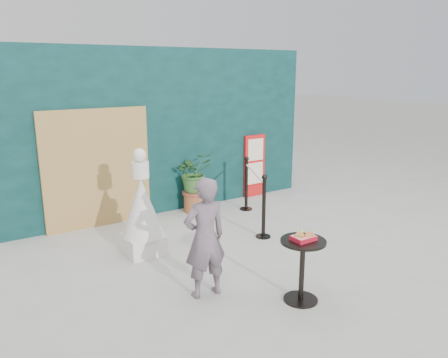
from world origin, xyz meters
TOP-DOWN VIEW (x-y plane):
  - ground at (0.00, 0.00)m, footprint 60.00×60.00m
  - back_wall at (0.00, 3.15)m, footprint 6.00×0.30m
  - bamboo_fence at (-1.40, 2.94)m, footprint 1.80×0.08m
  - woman at (-1.11, -0.10)m, footprint 0.55×0.37m
  - menu_board at (1.90, 2.95)m, footprint 0.50×0.07m
  - statue at (-1.24, 1.44)m, footprint 0.61×0.61m
  - cafe_table at (-0.24, -0.82)m, footprint 0.52×0.52m
  - food_basket at (-0.24, -0.81)m, footprint 0.26×0.19m
  - planter at (0.33, 2.73)m, footprint 0.67×0.58m
  - stanchion_barrier at (0.91, 1.64)m, footprint 0.84×1.54m

SIDE VIEW (x-z plane):
  - ground at x=0.00m, z-range 0.00..0.00m
  - stanchion_barrier at x=0.91m, z-range -0.02..1.01m
  - cafe_table at x=-0.24m, z-range 0.12..0.87m
  - statue at x=-1.24m, z-range -0.14..1.42m
  - menu_board at x=1.90m, z-range 0.00..1.30m
  - planter at x=0.33m, z-range 0.09..1.22m
  - woman at x=-1.11m, z-range 0.00..1.45m
  - food_basket at x=-0.24m, z-range 0.73..0.84m
  - bamboo_fence at x=-1.40m, z-range 0.00..2.00m
  - back_wall at x=0.00m, z-range 0.00..3.00m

